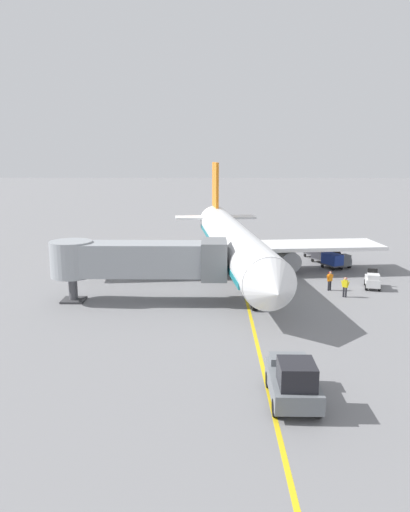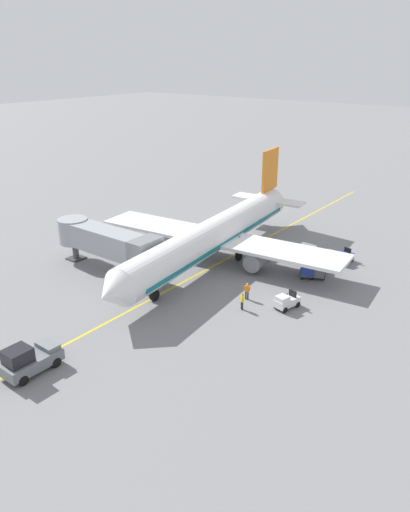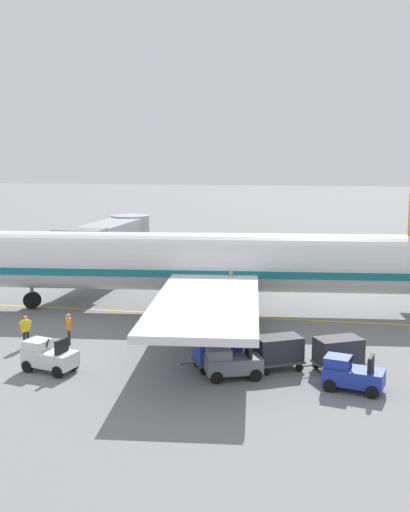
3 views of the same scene
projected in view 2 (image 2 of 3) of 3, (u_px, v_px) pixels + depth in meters
name	position (u px, v px, depth m)	size (l,w,h in m)	color
ground_plane	(219.00, 263.00, 56.44)	(400.00, 400.00, 0.00)	slate
gate_lead_in_line	(219.00, 263.00, 56.44)	(0.24, 80.00, 0.01)	gold
parked_airliner	(214.00, 235.00, 55.79)	(30.39, 37.35, 10.63)	white
jet_bridge	(106.00, 241.00, 53.27)	(14.01, 3.50, 4.98)	#93999E
pushback_tractor	(29.00, 360.00, 36.65)	(2.24, 4.41, 2.40)	slate
baggage_tug_lead	(287.00, 301.00, 46.15)	(1.80, 2.72, 1.62)	silver
baggage_tug_trailing	(319.00, 270.00, 52.76)	(2.01, 2.76, 1.62)	slate
baggage_tug_spare	(343.00, 257.00, 56.33)	(1.79, 2.71, 1.62)	#1E339E
baggage_cart_front	(307.00, 268.00, 52.67)	(2.18, 2.88, 1.58)	#4C4C51
baggage_cart_second_in_train	(314.00, 259.00, 55.00)	(2.18, 2.88, 1.58)	#4C4C51
baggage_cart_third_in_train	(322.00, 252.00, 57.19)	(2.18, 2.88, 1.58)	#4C4C51
ground_crew_wing_walker	(242.00, 300.00, 45.81)	(0.65, 0.47, 1.69)	#232328
ground_crew_loader	(247.00, 290.00, 47.76)	(0.69, 0.39, 1.69)	#232328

